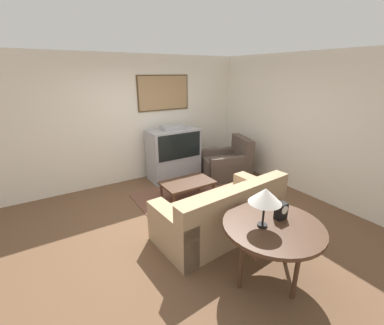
% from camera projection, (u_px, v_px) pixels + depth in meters
% --- Properties ---
extents(ground_plane, '(12.00, 12.00, 0.00)m').
position_uv_depth(ground_plane, '(183.00, 220.00, 4.30)').
color(ground_plane, brown).
extents(wall_back, '(12.00, 0.10, 2.70)m').
position_uv_depth(wall_back, '(133.00, 120.00, 5.55)').
color(wall_back, silver).
rests_on(wall_back, ground_plane).
extents(wall_right, '(0.06, 12.00, 2.70)m').
position_uv_depth(wall_right, '(295.00, 124.00, 5.17)').
color(wall_right, silver).
rests_on(wall_right, ground_plane).
extents(area_rug, '(2.01, 1.53, 0.01)m').
position_uv_depth(area_rug, '(191.00, 198.00, 5.03)').
color(area_rug, brown).
rests_on(area_rug, ground_plane).
extents(tv, '(1.13, 0.60, 1.24)m').
position_uv_depth(tv, '(174.00, 154.00, 5.81)').
color(tv, '#9E9EA3').
rests_on(tv, ground_plane).
extents(couch, '(2.02, 1.06, 0.87)m').
position_uv_depth(couch, '(222.00, 214.00, 3.86)').
color(couch, tan).
rests_on(couch, ground_plane).
extents(armchair, '(1.20, 1.12, 0.93)m').
position_uv_depth(armchair, '(227.00, 165.00, 5.97)').
color(armchair, brown).
rests_on(armchair, ground_plane).
extents(coffee_table, '(0.95, 0.59, 0.39)m').
position_uv_depth(coffee_table, '(188.00, 184.00, 4.82)').
color(coffee_table, '#472D1E').
rests_on(coffee_table, ground_plane).
extents(console_table, '(1.12, 1.12, 0.73)m').
position_uv_depth(console_table, '(273.00, 230.00, 2.88)').
color(console_table, '#472D1E').
rests_on(console_table, ground_plane).
extents(table_lamp, '(0.35, 0.35, 0.46)m').
position_uv_depth(table_lamp, '(265.00, 196.00, 2.71)').
color(table_lamp, black).
rests_on(table_lamp, console_table).
extents(mantel_clock, '(0.14, 0.10, 0.19)m').
position_uv_depth(mantel_clock, '(281.00, 211.00, 2.95)').
color(mantel_clock, black).
rests_on(mantel_clock, console_table).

